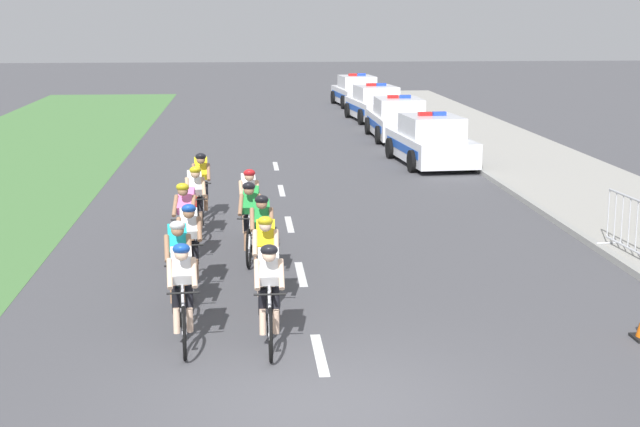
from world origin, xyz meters
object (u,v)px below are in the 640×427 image
cyclist_eighth (251,219)px  cyclist_ninth (195,201)px  cyclist_fourth (266,260)px  cyclist_seventh (186,220)px  cyclist_sixth (262,235)px  cyclist_eleventh (201,185)px  cyclist_third (178,265)px  police_car_second (398,120)px  cyclist_second (269,293)px  cyclist_tenth (249,204)px  police_car_third (375,105)px  police_car_nearest (431,142)px  cyclist_fifth (190,245)px  police_car_furthest (357,92)px  cyclist_lead (182,292)px  crowd_barrier_middle (636,229)px

cyclist_eighth → cyclist_ninth: (-1.09, 1.88, 0.00)m
cyclist_fourth → cyclist_seventh: size_ratio=1.00×
cyclist_sixth → cyclist_eighth: size_ratio=1.00×
cyclist_fourth → cyclist_eleventh: (-1.24, 6.58, 0.00)m
cyclist_seventh → cyclist_fourth: bearing=-64.9°
cyclist_third → police_car_second: size_ratio=0.39×
cyclist_eighth → cyclist_second: bearing=-87.6°
cyclist_tenth → police_car_third: bearing=75.6°
cyclist_eighth → police_car_nearest: (5.51, 11.02, -0.11)m
cyclist_fifth → cyclist_sixth: 1.34m
police_car_nearest → police_car_furthest: bearing=90.0°
cyclist_lead → cyclist_fourth: (1.16, 1.60, 0.00)m
cyclist_lead → police_car_second: 22.45m
crowd_barrier_middle → police_car_furthest: bearing=92.7°
cyclist_fifth → cyclist_sixth: bearing=28.3°
cyclist_seventh → cyclist_tenth: size_ratio=1.00×
cyclist_fourth → cyclist_fifth: 1.58m
cyclist_ninth → crowd_barrier_middle: bearing=-18.3°
cyclist_second → police_car_furthest: police_car_furthest is taller
cyclist_eighth → cyclist_eleventh: (-1.04, 3.67, 0.00)m
cyclist_sixth → crowd_barrier_middle: 6.76m
cyclist_third → cyclist_seventh: (-0.06, 3.13, 0.00)m
cyclist_ninth → cyclist_third: bearing=-90.2°
cyclist_tenth → cyclist_eleventh: bearing=114.5°
cyclist_third → cyclist_fifth: 1.23m
police_car_second → cyclist_tenth: bearing=-109.5°
cyclist_lead → cyclist_ninth: same height
cyclist_eighth → police_car_nearest: size_ratio=0.38×
cyclist_tenth → police_car_second: size_ratio=0.39×
cyclist_tenth → cyclist_ninth: bearing=157.4°
police_car_third → police_car_furthest: (-0.00, 6.65, 0.00)m
cyclist_eleventh → cyclist_sixth: bearing=-76.2°
cyclist_fifth → cyclist_seventh: 1.91m
cyclist_lead → cyclist_fourth: same height
cyclist_fifth → cyclist_tenth: (0.99, 3.32, 0.00)m
cyclist_second → cyclist_eighth: 4.67m
cyclist_fifth → cyclist_eighth: same height
cyclist_seventh → cyclist_eighth: bearing=-0.4°
cyclist_seventh → cyclist_eighth: same height
cyclist_fourth → crowd_barrier_middle: (6.72, 2.14, -0.14)m
cyclist_fifth → cyclist_ninth: bearing=91.2°
cyclist_ninth → police_car_furthest: (6.59, 27.72, -0.11)m
cyclist_fourth → cyclist_sixth: bearing=90.9°
cyclist_third → cyclist_sixth: size_ratio=1.00×
cyclist_third → cyclist_ninth: size_ratio=1.00×
cyclist_fifth → cyclist_eleventh: (-0.03, 5.56, 0.00)m
police_car_furthest → cyclist_third: bearing=-101.4°
cyclist_second → police_car_third: police_car_third is taller
cyclist_eighth → police_car_second: size_ratio=0.39×
cyclist_lead → cyclist_sixth: same height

